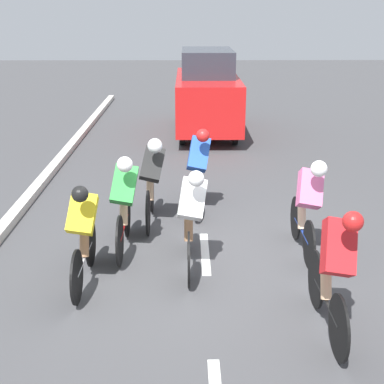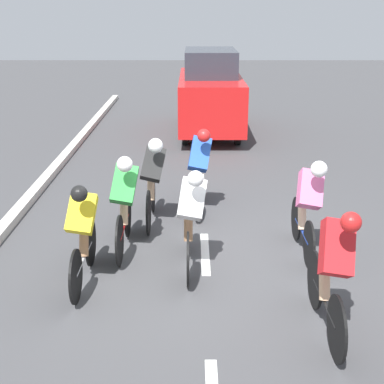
# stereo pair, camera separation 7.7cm
# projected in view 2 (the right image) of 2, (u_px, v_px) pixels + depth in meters

# --- Properties ---
(ground_plane) EXTENTS (60.00, 60.00, 0.00)m
(ground_plane) POSITION_uv_depth(u_px,v_px,m) (205.00, 260.00, 7.61)
(ground_plane) COLOR #424244
(lane_stripe_mid) EXTENTS (0.12, 1.40, 0.01)m
(lane_stripe_mid) POSITION_uv_depth(u_px,v_px,m) (205.00, 253.00, 7.82)
(lane_stripe_mid) COLOR white
(lane_stripe_mid) RESTS_ON ground
(lane_stripe_far) EXTENTS (0.12, 1.40, 0.01)m
(lane_stripe_far) POSITION_uv_depth(u_px,v_px,m) (202.00, 184.00, 10.84)
(lane_stripe_far) COLOR white
(lane_stripe_far) RESTS_ON ground
(cyclist_green) EXTENTS (0.41, 1.71, 1.51)m
(cyclist_green) POSITION_uv_depth(u_px,v_px,m) (124.00, 201.00, 7.64)
(cyclist_green) COLOR black
(cyclist_green) RESTS_ON ground
(cyclist_white) EXTENTS (0.41, 1.71, 1.49)m
(cyclist_white) POSITION_uv_depth(u_px,v_px,m) (190.00, 217.00, 7.10)
(cyclist_white) COLOR black
(cyclist_white) RESTS_ON ground
(cyclist_red) EXTENTS (0.41, 1.72, 1.53)m
(cyclist_red) POSITION_uv_depth(u_px,v_px,m) (333.00, 269.00, 5.64)
(cyclist_red) COLOR black
(cyclist_red) RESTS_ON ground
(cyclist_blue) EXTENTS (0.43, 1.69, 1.53)m
(cyclist_blue) POSITION_uv_depth(u_px,v_px,m) (199.00, 168.00, 9.18)
(cyclist_blue) COLOR black
(cyclist_blue) RESTS_ON ground
(cyclist_yellow) EXTENTS (0.39, 1.68, 1.43)m
(cyclist_yellow) POSITION_uv_depth(u_px,v_px,m) (82.00, 232.00, 6.71)
(cyclist_yellow) COLOR black
(cyclist_yellow) RESTS_ON ground
(cyclist_black) EXTENTS (0.44, 1.71, 1.51)m
(cyclist_black) POSITION_uv_depth(u_px,v_px,m) (152.00, 178.00, 8.63)
(cyclist_black) COLOR black
(cyclist_black) RESTS_ON ground
(cyclist_pink) EXTENTS (0.41, 1.63, 1.48)m
(cyclist_pink) POSITION_uv_depth(u_px,v_px,m) (308.00, 204.00, 7.53)
(cyclist_pink) COLOR black
(cyclist_pink) RESTS_ON ground
(support_car) EXTENTS (1.70, 4.37, 2.30)m
(support_car) POSITION_uv_depth(u_px,v_px,m) (210.00, 93.00, 14.93)
(support_car) COLOR black
(support_car) RESTS_ON ground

